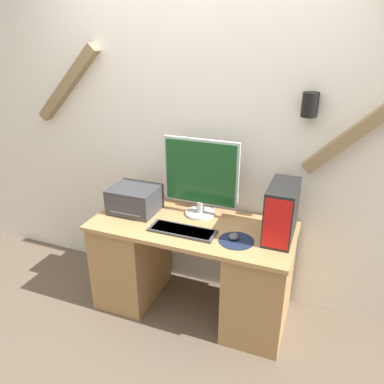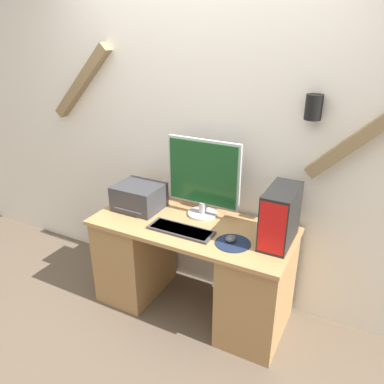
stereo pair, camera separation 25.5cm
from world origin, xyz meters
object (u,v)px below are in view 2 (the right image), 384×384
Objects in this scene: mouse at (231,239)px; computer_tower at (280,216)px; printer at (139,197)px; keyboard at (181,230)px; monitor at (204,177)px.

computer_tower is (0.27, 0.14, 0.16)m from mouse.
printer is at bearing 170.15° from mouse.
computer_tower is (0.62, 0.17, 0.18)m from keyboard.
keyboard is 1.33× the size of printer.
monitor is 1.53× the size of computer_tower.
keyboard is at bearing -20.39° from printer.
computer_tower is at bearing 0.16° from printer.
monitor reaches higher than mouse.
mouse is at bearing -9.85° from printer.
monitor reaches higher than keyboard.
printer is (-1.08, -0.00, -0.09)m from computer_tower.
keyboard is 0.67m from computer_tower.
monitor is at bearing 85.63° from keyboard.
mouse is at bearing -152.02° from computer_tower.
keyboard is 1.22× the size of computer_tower.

